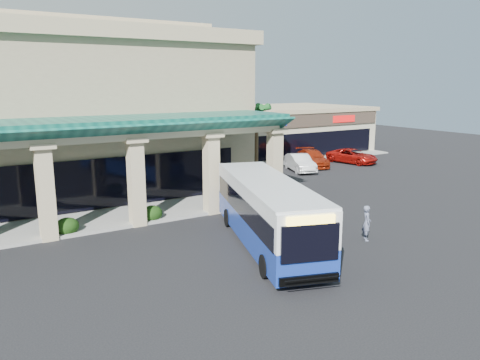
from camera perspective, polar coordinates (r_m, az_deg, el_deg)
ground at (r=22.57m, az=-0.52°, el=-7.68°), size 110.00×110.00×0.00m
main_building at (r=34.39m, az=-26.87°, el=7.46°), size 30.80×14.80×11.35m
arcade at (r=25.62m, az=-24.39°, el=0.22°), size 30.00×6.20×5.70m
strip_mall at (r=51.47m, az=2.81°, el=6.14°), size 22.50×12.50×4.90m
palm_0 at (r=35.38m, az=2.04°, el=4.94°), size 2.40×2.40×6.60m
palm_1 at (r=38.46m, az=0.79°, el=4.90°), size 2.40×2.40×5.80m
broadleaf_tree at (r=41.87m, az=-5.23°, el=4.74°), size 2.60×2.60×4.81m
transit_bus at (r=21.88m, az=3.31°, el=-4.08°), size 5.90×11.34×3.10m
pedestrian at (r=23.54m, az=15.19°, el=-5.07°), size 0.69×0.75×1.73m
car_white at (r=40.64m, az=7.28°, el=2.10°), size 2.89×4.75×1.48m
car_red at (r=43.33m, az=8.80°, el=2.66°), size 3.85×5.47×1.47m
car_gray at (r=45.68m, az=13.51°, el=2.86°), size 3.28×5.25×1.35m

